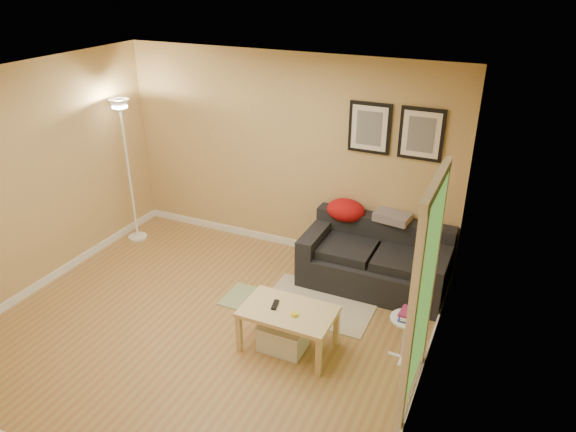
% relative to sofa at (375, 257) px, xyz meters
% --- Properties ---
extents(floor, '(4.50, 4.50, 0.00)m').
position_rel_sofa_xyz_m(floor, '(-1.38, -1.53, -0.38)').
color(floor, '#A07D44').
rests_on(floor, ground).
extents(ceiling, '(4.50, 4.50, 0.00)m').
position_rel_sofa_xyz_m(ceiling, '(-1.38, -1.53, 2.23)').
color(ceiling, white).
rests_on(ceiling, wall_back).
extents(wall_back, '(4.50, 0.00, 4.50)m').
position_rel_sofa_xyz_m(wall_back, '(-1.38, 0.47, 0.92)').
color(wall_back, tan).
rests_on(wall_back, ground).
extents(wall_front, '(4.50, 0.00, 4.50)m').
position_rel_sofa_xyz_m(wall_front, '(-1.38, -3.53, 0.92)').
color(wall_front, tan).
rests_on(wall_front, ground).
extents(wall_left, '(0.00, 4.00, 4.00)m').
position_rel_sofa_xyz_m(wall_left, '(-3.63, -1.53, 0.92)').
color(wall_left, tan).
rests_on(wall_left, ground).
extents(wall_right, '(0.00, 4.00, 4.00)m').
position_rel_sofa_xyz_m(wall_right, '(0.87, -1.53, 0.92)').
color(wall_right, tan).
rests_on(wall_right, ground).
extents(baseboard_back, '(4.50, 0.02, 0.10)m').
position_rel_sofa_xyz_m(baseboard_back, '(-1.38, 0.46, -0.33)').
color(baseboard_back, white).
rests_on(baseboard_back, ground).
extents(baseboard_left, '(0.02, 4.00, 0.10)m').
position_rel_sofa_xyz_m(baseboard_left, '(-3.62, -1.53, -0.33)').
color(baseboard_left, white).
rests_on(baseboard_left, ground).
extents(baseboard_right, '(0.02, 4.00, 0.10)m').
position_rel_sofa_xyz_m(baseboard_right, '(0.86, -1.53, -0.33)').
color(baseboard_right, white).
rests_on(baseboard_right, ground).
extents(sofa, '(1.70, 0.90, 0.75)m').
position_rel_sofa_xyz_m(sofa, '(0.00, 0.00, 0.00)').
color(sofa, black).
rests_on(sofa, ground).
extents(red_throw, '(0.48, 0.36, 0.28)m').
position_rel_sofa_xyz_m(red_throw, '(-0.49, 0.29, 0.40)').
color(red_throw, '#B21011').
rests_on(red_throw, sofa).
extents(plaid_throw, '(0.45, 0.32, 0.10)m').
position_rel_sofa_xyz_m(plaid_throw, '(0.09, 0.32, 0.41)').
color(plaid_throw, tan).
rests_on(plaid_throw, sofa).
extents(framed_print_left, '(0.50, 0.04, 0.60)m').
position_rel_sofa_xyz_m(framed_print_left, '(-0.30, 0.45, 1.43)').
color(framed_print_left, black).
rests_on(framed_print_left, wall_back).
extents(framed_print_right, '(0.50, 0.04, 0.60)m').
position_rel_sofa_xyz_m(framed_print_right, '(0.30, 0.45, 1.43)').
color(framed_print_right, black).
rests_on(framed_print_right, wall_back).
extents(area_rug, '(1.25, 0.85, 0.01)m').
position_rel_sofa_xyz_m(area_rug, '(-0.44, -0.66, -0.37)').
color(area_rug, beige).
rests_on(area_rug, ground).
extents(green_runner, '(0.70, 0.50, 0.01)m').
position_rel_sofa_xyz_m(green_runner, '(-1.16, -0.92, -0.37)').
color(green_runner, '#668C4C').
rests_on(green_runner, ground).
extents(coffee_table, '(0.95, 0.61, 0.46)m').
position_rel_sofa_xyz_m(coffee_table, '(-0.46, -1.50, -0.15)').
color(coffee_table, beige).
rests_on(coffee_table, ground).
extents(remote_control, '(0.08, 0.17, 0.02)m').
position_rel_sofa_xyz_m(remote_control, '(-0.60, -1.48, 0.09)').
color(remote_control, black).
rests_on(remote_control, coffee_table).
extents(tape_roll, '(0.07, 0.07, 0.03)m').
position_rel_sofa_xyz_m(tape_roll, '(-0.36, -1.55, 0.10)').
color(tape_roll, yellow).
rests_on(tape_roll, coffee_table).
extents(storage_bin, '(0.47, 0.34, 0.29)m').
position_rel_sofa_xyz_m(storage_bin, '(-0.50, -1.53, -0.23)').
color(storage_bin, white).
rests_on(storage_bin, ground).
extents(side_table, '(0.32, 0.32, 0.49)m').
position_rel_sofa_xyz_m(side_table, '(0.64, -1.18, -0.13)').
color(side_table, white).
rests_on(side_table, ground).
extents(book_stack, '(0.21, 0.25, 0.07)m').
position_rel_sofa_xyz_m(book_stack, '(0.65, -1.16, 0.15)').
color(book_stack, '#383AA8').
rests_on(book_stack, side_table).
extents(floor_lamp, '(0.26, 0.26, 1.99)m').
position_rel_sofa_xyz_m(floor_lamp, '(-3.38, -0.23, 0.57)').
color(floor_lamp, white).
rests_on(floor_lamp, ground).
extents(doorway, '(0.12, 1.01, 2.13)m').
position_rel_sofa_xyz_m(doorway, '(0.82, -1.68, 0.65)').
color(doorway, white).
rests_on(doorway, ground).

